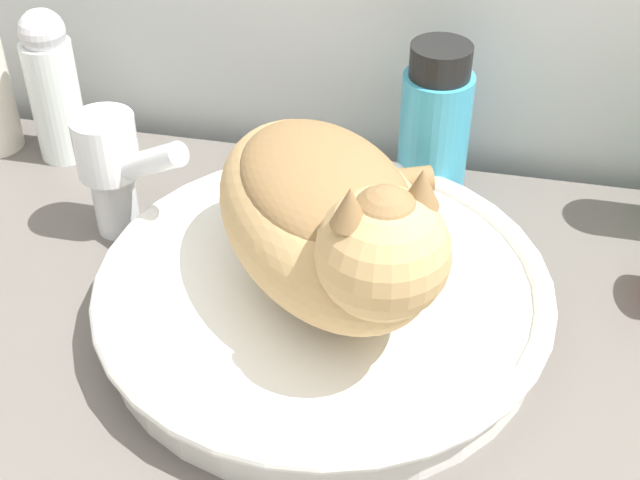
% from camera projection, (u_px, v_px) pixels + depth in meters
% --- Properties ---
extents(sink_basin, '(0.41, 0.41, 0.05)m').
position_uv_depth(sink_basin, '(323.00, 295.00, 0.80)').
color(sink_basin, silver).
rests_on(sink_basin, vanity_counter).
extents(cat, '(0.29, 0.32, 0.17)m').
position_uv_depth(cat, '(332.00, 216.00, 0.73)').
color(cat, tan).
rests_on(cat, sink_basin).
extents(faucet, '(0.13, 0.08, 0.13)m').
position_uv_depth(faucet, '(114.00, 166.00, 0.87)').
color(faucet, silver).
rests_on(faucet, vanity_counter).
extents(lotion_bottle_white, '(0.06, 0.06, 0.18)m').
position_uv_depth(lotion_bottle_white, '(53.00, 86.00, 0.98)').
color(lotion_bottle_white, silver).
rests_on(lotion_bottle_white, vanity_counter).
extents(mouthwash_bottle, '(0.07, 0.07, 0.18)m').
position_uv_depth(mouthwash_bottle, '(434.00, 129.00, 0.91)').
color(mouthwash_bottle, teal).
rests_on(mouthwash_bottle, vanity_counter).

